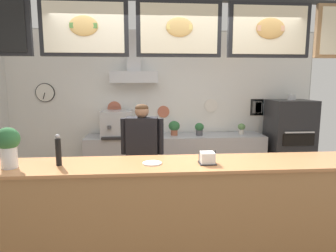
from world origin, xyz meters
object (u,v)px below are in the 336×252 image
object	(u,v)px
condiment_plate	(152,163)
napkin_holder	(207,158)
shop_worker	(142,158)
espresso_machine	(117,124)
potted_rosemary	(241,128)
basil_vase	(8,146)
pepper_grinder	(58,150)
potted_basil	(174,127)
pizza_oven	(289,143)
potted_oregano	(199,128)

from	to	relation	value
condiment_plate	napkin_holder	xyz separation A→B (m)	(0.53, -0.04, 0.05)
shop_worker	espresso_machine	xyz separation A→B (m)	(-0.44, 1.22, 0.29)
potted_rosemary	basil_vase	world-z (taller)	basil_vase
shop_worker	pepper_grinder	bearing A→B (deg)	61.32
shop_worker	basil_vase	size ratio (longest dim) A/B	4.18
potted_basil	pepper_grinder	xyz separation A→B (m)	(-1.33, -2.37, 0.17)
pizza_oven	espresso_machine	size ratio (longest dim) A/B	2.98
potted_basil	potted_rosemary	world-z (taller)	potted_basil
potted_oregano	condiment_plate	distance (m)	2.51
potted_basil	napkin_holder	xyz separation A→B (m)	(0.07, -2.43, 0.08)
pizza_oven	napkin_holder	distance (m)	3.03
potted_oregano	shop_worker	bearing A→B (deg)	-129.63
espresso_machine	potted_rosemary	distance (m)	2.22
pizza_oven	potted_basil	bearing A→B (deg)	175.43
basil_vase	pizza_oven	bearing A→B (deg)	30.78
potted_rosemary	napkin_holder	bearing A→B (deg)	-115.38
potted_oregano	napkin_holder	size ratio (longest dim) A/B	1.36
potted_rosemary	pepper_grinder	world-z (taller)	pepper_grinder
pepper_grinder	napkin_holder	distance (m)	1.40
pepper_grinder	napkin_holder	world-z (taller)	pepper_grinder
pizza_oven	basil_vase	world-z (taller)	pizza_oven
basil_vase	napkin_holder	bearing A→B (deg)	-0.19
pepper_grinder	shop_worker	bearing A→B (deg)	55.37
potted_rosemary	potted_oregano	bearing A→B (deg)	-176.33
pizza_oven	espresso_machine	world-z (taller)	pizza_oven
condiment_plate	basil_vase	size ratio (longest dim) A/B	0.50
potted_oregano	potted_rosemary	size ratio (longest dim) A/B	1.13
pizza_oven	potted_basil	distance (m)	2.07
pizza_oven	condiment_plate	size ratio (longest dim) A/B	8.78
potted_oregano	basil_vase	size ratio (longest dim) A/B	0.59
pizza_oven	napkin_holder	bearing A→B (deg)	-131.05
potted_basil	condiment_plate	size ratio (longest dim) A/B	1.38
pizza_oven	potted_oregano	xyz separation A→B (m)	(-1.60, 0.12, 0.26)
espresso_machine	napkin_holder	bearing A→B (deg)	-66.05
potted_oregano	condiment_plate	size ratio (longest dim) A/B	1.20
espresso_machine	napkin_holder	xyz separation A→B (m)	(1.06, -2.39, 0.00)
pizza_oven	pepper_grinder	distance (m)	4.06
pizza_oven	espresso_machine	distance (m)	3.06
shop_worker	pepper_grinder	distance (m)	1.41
pizza_oven	potted_basil	size ratio (longest dim) A/B	6.37
pizza_oven	espresso_machine	xyz separation A→B (m)	(-3.04, 0.13, 0.36)
potted_basil	napkin_holder	world-z (taller)	napkin_holder
potted_oregano	pepper_grinder	distance (m)	2.93
condiment_plate	pepper_grinder	xyz separation A→B (m)	(-0.87, 0.02, 0.14)
potted_oregano	potted_rosemary	world-z (taller)	potted_oregano
potted_basil	basil_vase	distance (m)	3.00
shop_worker	napkin_holder	size ratio (longest dim) A/B	9.55
shop_worker	potted_rosemary	bearing A→B (deg)	-138.81
pizza_oven	napkin_holder	xyz separation A→B (m)	(-1.97, -2.27, 0.36)
potted_basil	basil_vase	world-z (taller)	basil_vase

